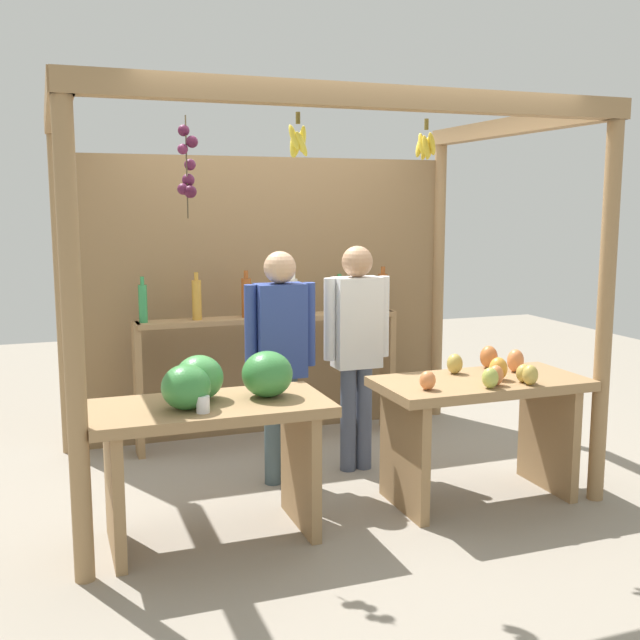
# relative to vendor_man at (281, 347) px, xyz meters

# --- Properties ---
(ground_plane) EXTENTS (12.00, 12.00, 0.00)m
(ground_plane) POSITION_rel_vendor_man_xyz_m (0.24, 0.10, -0.93)
(ground_plane) COLOR gray
(ground_plane) RESTS_ON ground
(market_stall) EXTENTS (3.23, 2.22, 2.47)m
(market_stall) POSITION_rel_vendor_man_xyz_m (0.23, 0.60, 0.51)
(market_stall) COLOR #99754C
(market_stall) RESTS_ON ground
(fruit_counter_left) EXTENTS (1.31, 0.64, 1.04)m
(fruit_counter_left) POSITION_rel_vendor_man_xyz_m (-0.59, -0.69, -0.25)
(fruit_counter_left) COLOR #99754C
(fruit_counter_left) RESTS_ON ground
(fruit_counter_right) EXTENTS (1.31, 0.66, 0.93)m
(fruit_counter_right) POSITION_rel_vendor_man_xyz_m (1.10, -0.70, -0.34)
(fruit_counter_right) COLOR #99754C
(fruit_counter_right) RESTS_ON ground
(bottle_shelf_unit) EXTENTS (2.07, 0.22, 1.36)m
(bottle_shelf_unit) POSITION_rel_vendor_man_xyz_m (0.20, 0.89, -0.12)
(bottle_shelf_unit) COLOR #99754C
(bottle_shelf_unit) RESTS_ON ground
(vendor_man) EXTENTS (0.48, 0.21, 1.56)m
(vendor_man) POSITION_rel_vendor_man_xyz_m (0.00, 0.00, 0.00)
(vendor_man) COLOR #43565D
(vendor_man) RESTS_ON ground
(vendor_woman) EXTENTS (0.48, 0.21, 1.58)m
(vendor_woman) POSITION_rel_vendor_man_xyz_m (0.57, 0.07, 0.01)
(vendor_woman) COLOR #4D576E
(vendor_woman) RESTS_ON ground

